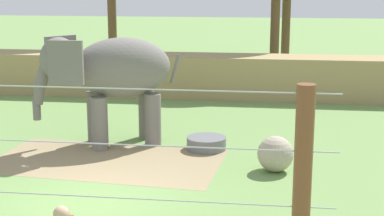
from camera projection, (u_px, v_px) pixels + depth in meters
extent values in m
plane|color=#6B8E4C|center=(88.00, 202.00, 12.47)|extent=(120.00, 120.00, 0.00)
cube|color=#937F5B|center=(107.00, 161.00, 15.25)|extent=(6.19, 3.77, 0.01)
cube|color=tan|center=(175.00, 75.00, 23.60)|extent=(36.00, 1.80, 1.66)
cylinder|color=slate|center=(99.00, 123.00, 16.13)|extent=(0.47, 0.47, 1.48)
cylinder|color=slate|center=(95.00, 117.00, 16.89)|extent=(0.47, 0.47, 1.48)
cylinder|color=slate|center=(153.00, 119.00, 16.57)|extent=(0.47, 0.47, 1.48)
cylinder|color=slate|center=(146.00, 113.00, 17.33)|extent=(0.47, 0.47, 1.48)
ellipsoid|color=slate|center=(122.00, 68.00, 16.41)|extent=(3.13, 2.51, 1.70)
ellipsoid|color=slate|center=(59.00, 60.00, 15.85)|extent=(1.44, 1.50, 1.22)
cube|color=slate|center=(65.00, 63.00, 15.28)|extent=(0.95, 0.11, 1.17)
cube|color=slate|center=(61.00, 56.00, 16.47)|extent=(0.70, 0.80, 1.17)
cylinder|color=slate|center=(43.00, 76.00, 15.81)|extent=(0.61, 0.53, 0.66)
cylinder|color=slate|center=(39.00, 93.00, 15.87)|extent=(0.46, 0.41, 0.62)
cylinder|color=slate|center=(37.00, 109.00, 15.94)|extent=(0.29, 0.29, 0.58)
cylinder|color=slate|center=(175.00, 69.00, 16.88)|extent=(0.34, 0.23, 0.85)
sphere|color=tan|center=(275.00, 154.00, 14.33)|extent=(0.89, 0.89, 0.89)
cylinder|color=brown|center=(302.00, 194.00, 8.43)|extent=(0.27, 0.27, 3.24)
cylinder|color=#B7B7BC|center=(20.00, 193.00, 9.02)|extent=(9.56, 0.02, 0.02)
cylinder|color=#B7B7BC|center=(17.00, 141.00, 8.83)|extent=(9.56, 0.02, 0.02)
cylinder|color=#B7B7BC|center=(13.00, 86.00, 8.65)|extent=(9.56, 0.02, 0.02)
sphere|color=tan|center=(61.00, 214.00, 7.88)|extent=(0.22, 0.22, 0.22)
cylinder|color=slate|center=(206.00, 143.00, 16.25)|extent=(1.10, 1.10, 0.35)
cylinder|color=#38607A|center=(206.00, 138.00, 16.22)|extent=(1.01, 1.01, 0.02)
cylinder|color=brown|center=(286.00, 23.00, 30.23)|extent=(0.44, 0.44, 4.75)
cylinder|color=brown|center=(275.00, 19.00, 27.90)|extent=(0.44, 0.44, 5.48)
cylinder|color=brown|center=(112.00, 7.00, 29.15)|extent=(0.44, 0.44, 6.48)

